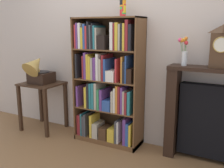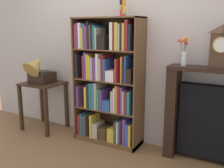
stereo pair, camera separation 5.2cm
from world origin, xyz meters
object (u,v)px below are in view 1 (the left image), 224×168
at_px(gramophone, 38,70).
at_px(fireplace_mantel, 219,118).
at_px(bookshelf, 108,84).
at_px(cup_stack, 123,7).
at_px(mantel_clock, 222,47).
at_px(side_table_left, 42,94).
at_px(flower_vase, 184,50).

relative_size(gramophone, fireplace_mantel, 0.41).
bearing_deg(bookshelf, gramophone, -173.20).
xyz_separation_m(cup_stack, gramophone, (-1.27, -0.16, -0.84)).
distance_m(cup_stack, gramophone, 1.53).
distance_m(gramophone, mantel_clock, 2.45).
distance_m(cup_stack, mantel_clock, 1.22).
relative_size(side_table_left, flower_vase, 2.24).
relative_size(bookshelf, side_table_left, 2.29).
bearing_deg(fireplace_mantel, cup_stack, -178.15).
bearing_deg(cup_stack, side_table_left, -175.24).
bearing_deg(mantel_clock, cup_stack, -179.36).
bearing_deg(side_table_left, flower_vase, 3.50).
relative_size(cup_stack, mantel_clock, 0.49).
bearing_deg(side_table_left, bookshelf, 3.73).
height_order(fireplace_mantel, mantel_clock, mantel_clock).
height_order(cup_stack, gramophone, cup_stack).
height_order(side_table_left, gramophone, gramophone).
distance_m(side_table_left, flower_vase, 2.15).
relative_size(side_table_left, gramophone, 1.52).
relative_size(cup_stack, side_table_left, 0.31).
relative_size(side_table_left, fireplace_mantel, 0.63).
bearing_deg(mantel_clock, gramophone, -175.80).
xyz_separation_m(fireplace_mantel, mantel_clock, (-0.03, -0.03, 0.79)).
bearing_deg(flower_vase, fireplace_mantel, 2.73).
bearing_deg(flower_vase, gramophone, -174.86).
bearing_deg(gramophone, side_table_left, 90.00).
relative_size(bookshelf, mantel_clock, 3.65).
bearing_deg(cup_stack, flower_vase, 1.36).
xyz_separation_m(bookshelf, fireplace_mantel, (1.37, 0.07, -0.26)).
xyz_separation_m(side_table_left, fireplace_mantel, (2.44, 0.14, -0.00)).
bearing_deg(flower_vase, mantel_clock, -0.77).
distance_m(side_table_left, gramophone, 0.38).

